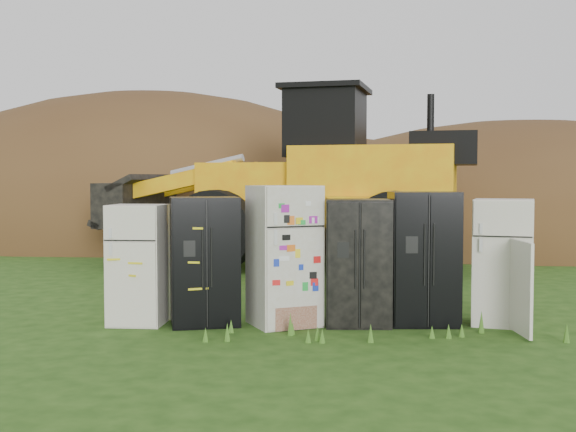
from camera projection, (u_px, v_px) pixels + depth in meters
name	position (u px, v px, depth m)	size (l,w,h in m)	color
ground	(329.00, 324.00, 9.49)	(120.00, 120.00, 0.00)	#214412
fridge_leftmost	(138.00, 264.00, 9.47)	(0.69, 0.67, 1.57)	silver
fridge_black_side	(205.00, 261.00, 9.43)	(0.87, 0.69, 1.67)	black
fridge_sticker	(284.00, 255.00, 9.40)	(0.81, 0.75, 1.82)	silver
fridge_dark_mid	(358.00, 262.00, 9.41)	(0.84, 0.69, 1.64)	black
fridge_black_right	(423.00, 258.00, 9.47)	(0.87, 0.73, 1.74)	black
fridge_open_door	(503.00, 262.00, 9.43)	(0.75, 0.69, 1.64)	silver
wheel_loader	(282.00, 178.00, 15.63)	(7.98, 3.24, 3.86)	#E9B50F
dirt_mound_right	(522.00, 242.00, 21.79)	(16.91, 12.40, 7.30)	#482D17
dirt_mound_left	(151.00, 236.00, 24.00)	(17.51, 13.13, 9.51)	#482D17
dirt_mound_back	(308.00, 229.00, 27.02)	(17.93, 11.95, 6.98)	#482D17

